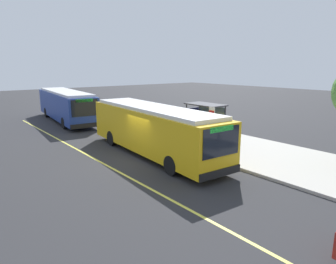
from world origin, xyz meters
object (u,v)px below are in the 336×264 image
transit_bus_main (153,128)px  waiting_bench (207,132)px  pedestrian_commuter (169,123)px  route_sign_post (212,123)px  transit_bus_second (66,105)px

transit_bus_main → waiting_bench: (-0.52, 5.19, -0.98)m
pedestrian_commuter → route_sign_post: bearing=-10.5°
transit_bus_main → waiting_bench: size_ratio=7.30×
transit_bus_second → waiting_bench: transit_bus_second is taller
route_sign_post → pedestrian_commuter: bearing=169.5°
waiting_bench → pedestrian_commuter: size_ratio=0.95×
transit_bus_second → route_sign_post: size_ratio=4.32×
transit_bus_second → pedestrian_commuter: bearing=16.8°
transit_bus_main → waiting_bench: bearing=95.7°
route_sign_post → transit_bus_second: bearing=-171.4°
waiting_bench → pedestrian_commuter: (-2.42, -1.62, 0.48)m
transit_bus_main → waiting_bench: transit_bus_main is taller
waiting_bench → pedestrian_commuter: 2.95m
transit_bus_second → pedestrian_commuter: (11.60, 3.50, -0.50)m
waiting_bench → route_sign_post: (2.82, -2.58, 1.32)m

